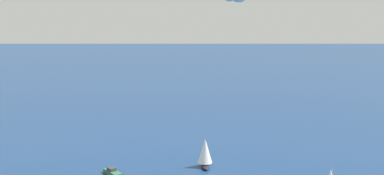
% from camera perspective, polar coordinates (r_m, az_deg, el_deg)
% --- Properties ---
extents(sailboat_trailing, '(9.65, 5.90, 12.07)m').
position_cam_1_polar(sailboat_trailing, '(159.32, 1.72, -8.45)').
color(sailboat_trailing, black).
rests_on(sailboat_trailing, ground_plane).
extents(motorboat_ahead, '(9.60, 9.49, 3.12)m').
position_cam_1_polar(motorboat_ahead, '(154.05, -10.07, -11.03)').
color(motorboat_ahead, '#33704C').
rests_on(motorboat_ahead, ground_plane).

